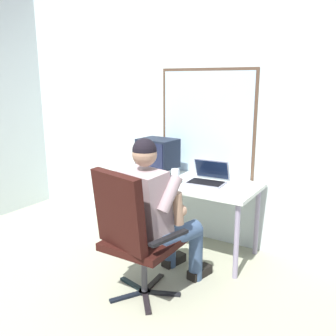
# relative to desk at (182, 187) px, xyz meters

# --- Properties ---
(wall_rear) EXTENTS (4.46, 0.08, 2.76)m
(wall_rear) POSITION_rel_desk_xyz_m (-0.25, 0.39, 0.71)
(wall_rear) COLOR silver
(wall_rear) RESTS_ON ground
(desk) EXTENTS (1.51, 0.67, 0.73)m
(desk) POSITION_rel_desk_xyz_m (0.00, 0.00, 0.00)
(desk) COLOR gray
(desk) RESTS_ON ground
(office_chair) EXTENTS (0.69, 0.65, 1.06)m
(office_chair) POSITION_rel_desk_xyz_m (0.12, -1.00, -0.07)
(office_chair) COLOR black
(office_chair) RESTS_ON ground
(person_seated) EXTENTS (0.61, 0.82, 1.28)m
(person_seated) POSITION_rel_desk_xyz_m (0.18, -0.73, 0.01)
(person_seated) COLOR #364B6A
(person_seated) RESTS_ON ground
(crt_monitor) EXTENTS (0.40, 0.32, 0.38)m
(crt_monitor) POSITION_rel_desk_xyz_m (-0.31, 0.02, 0.30)
(crt_monitor) COLOR beige
(crt_monitor) RESTS_ON desk
(laptop) EXTENTS (0.37, 0.33, 0.22)m
(laptop) POSITION_rel_desk_xyz_m (0.26, 0.06, 0.13)
(laptop) COLOR gray
(laptop) RESTS_ON desk
(wine_glass) EXTENTS (0.08, 0.08, 0.15)m
(wine_glass) POSITION_rel_desk_xyz_m (0.02, -0.16, 0.17)
(wine_glass) COLOR silver
(wine_glass) RESTS_ON desk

